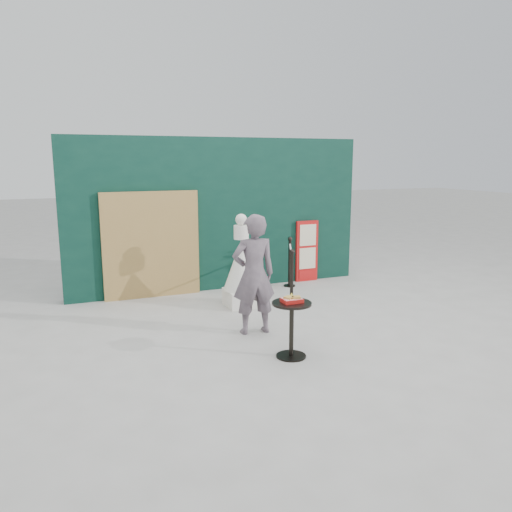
# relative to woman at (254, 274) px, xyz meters

# --- Properties ---
(ground) EXTENTS (60.00, 60.00, 0.00)m
(ground) POSITION_rel_woman_xyz_m (0.38, -0.36, -0.90)
(ground) COLOR #ADAAA5
(ground) RESTS_ON ground
(back_wall) EXTENTS (6.00, 0.30, 3.00)m
(back_wall) POSITION_rel_woman_xyz_m (0.38, 2.79, 0.60)
(back_wall) COLOR black
(back_wall) RESTS_ON ground
(bamboo_fence) EXTENTS (1.80, 0.08, 2.00)m
(bamboo_fence) POSITION_rel_woman_xyz_m (-1.02, 2.58, 0.10)
(bamboo_fence) COLOR tan
(bamboo_fence) RESTS_ON ground
(woman) EXTENTS (0.69, 0.48, 1.80)m
(woman) POSITION_rel_woman_xyz_m (0.00, 0.00, 0.00)
(woman) COLOR slate
(woman) RESTS_ON ground
(menu_board) EXTENTS (0.50, 0.07, 1.30)m
(menu_board) POSITION_rel_woman_xyz_m (2.28, 2.59, -0.25)
(menu_board) COLOR red
(menu_board) RESTS_ON ground
(statue) EXTENTS (0.64, 0.64, 1.65)m
(statue) POSITION_rel_woman_xyz_m (0.33, 1.38, -0.23)
(statue) COLOR silver
(statue) RESTS_ON ground
(cafe_table) EXTENTS (0.52, 0.52, 0.75)m
(cafe_table) POSITION_rel_woman_xyz_m (0.10, -1.07, -0.40)
(cafe_table) COLOR black
(cafe_table) RESTS_ON ground
(food_basket) EXTENTS (0.26, 0.19, 0.11)m
(food_basket) POSITION_rel_woman_xyz_m (0.10, -1.07, -0.11)
(food_basket) COLOR #B01612
(food_basket) RESTS_ON cafe_table
(planter) EXTENTS (0.55, 0.48, 0.94)m
(planter) POSITION_rel_woman_xyz_m (1.01, 2.53, -0.35)
(planter) COLOR brown
(planter) RESTS_ON ground
(stanchion_barrier) EXTENTS (0.84, 1.54, 1.03)m
(stanchion_barrier) POSITION_rel_woman_xyz_m (1.44, 1.66, -0.41)
(stanchion_barrier) COLOR black
(stanchion_barrier) RESTS_ON ground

